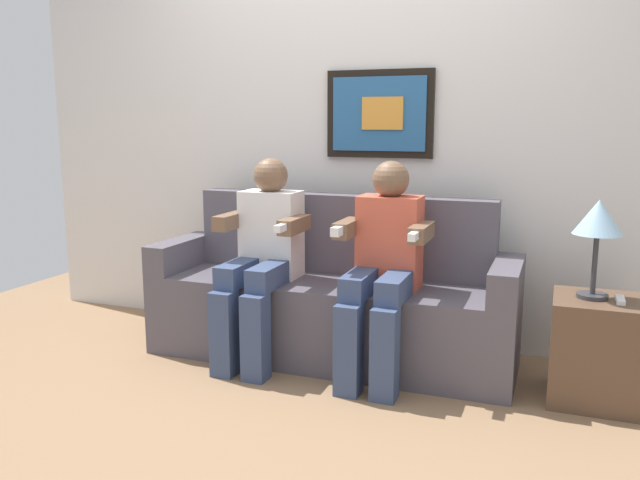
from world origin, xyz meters
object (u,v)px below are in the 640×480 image
at_px(table_lamp, 598,222).
at_px(spare_remote_on_table, 620,300).
at_px(person_on_right, 383,262).
at_px(side_table_right, 595,350).
at_px(couch, 331,303).
at_px(person_on_left, 262,253).

relative_size(table_lamp, spare_remote_on_table, 3.54).
height_order(person_on_right, side_table_right, person_on_right).
bearing_deg(table_lamp, couch, 175.44).
distance_m(person_on_left, spare_remote_on_table, 1.78).
height_order(couch, table_lamp, table_lamp).
xyz_separation_m(person_on_right, table_lamp, (0.99, 0.06, 0.25)).
relative_size(person_on_right, spare_remote_on_table, 8.54).
bearing_deg(side_table_right, couch, 175.52).
height_order(couch, spare_remote_on_table, couch).
height_order(side_table_right, table_lamp, table_lamp).
xyz_separation_m(side_table_right, spare_remote_on_table, (0.09, -0.03, 0.26)).
distance_m(person_on_left, person_on_right, 0.68).
height_order(person_on_right, table_lamp, person_on_right).
bearing_deg(side_table_right, spare_remote_on_table, -18.62).
distance_m(person_on_right, table_lamp, 1.02).
bearing_deg(person_on_right, couch, 153.65).
bearing_deg(person_on_right, person_on_left, 179.96).
relative_size(couch, person_on_right, 1.81).
xyz_separation_m(table_lamp, spare_remote_on_table, (0.12, -0.03, -0.35)).
relative_size(side_table_right, spare_remote_on_table, 3.85).
relative_size(person_on_right, side_table_right, 2.22).
height_order(person_on_left, person_on_right, same).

